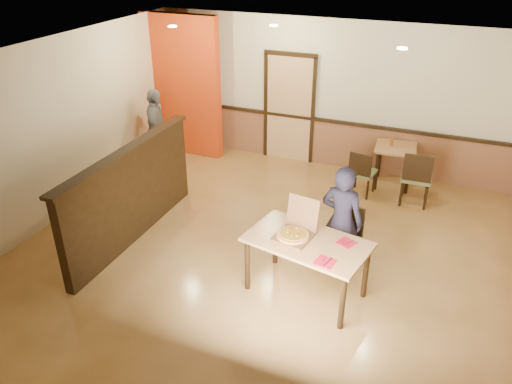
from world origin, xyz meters
TOP-DOWN VIEW (x-y plane):
  - floor at (0.00, 0.00)m, footprint 7.00×7.00m
  - ceiling at (0.00, 0.00)m, footprint 7.00×7.00m
  - wall_back at (0.00, 3.50)m, footprint 7.00×0.00m
  - wall_left at (-3.50, 0.00)m, footprint 0.00×7.00m
  - wainscot_back at (0.00, 3.47)m, footprint 7.00×0.04m
  - chair_rail_back at (0.00, 3.45)m, footprint 7.00×0.06m
  - back_door at (-0.80, 3.46)m, footprint 0.90×0.06m
  - booth_partition at (-2.00, -0.20)m, footprint 0.20×3.10m
  - red_accent_panel at (-2.90, 3.00)m, footprint 1.60×0.20m
  - spot_a at (-2.30, 1.80)m, footprint 0.14×0.14m
  - spot_b at (-0.80, 2.50)m, footprint 0.14×0.14m
  - spot_c at (1.40, 1.50)m, footprint 0.14×0.14m
  - main_table at (0.80, -0.51)m, footprint 1.63×1.13m
  - diner_chair at (1.10, 0.26)m, footprint 0.51×0.51m
  - side_chair_left at (0.90, 2.44)m, footprint 0.47×0.47m
  - side_chair_right at (1.81, 2.43)m, footprint 0.50×0.50m
  - side_table at (1.36, 3.05)m, footprint 0.76×0.76m
  - diner at (1.08, 0.11)m, footprint 0.63×0.46m
  - passerby at (-3.00, 2.08)m, footprint 0.70×1.00m
  - pizza_box at (0.62, -0.47)m, footprint 0.50×0.57m
  - pizza at (0.61, -0.52)m, footprint 0.47×0.47m
  - napkin_near at (1.11, -0.86)m, footprint 0.25×0.25m
  - napkin_far at (1.25, -0.37)m, footprint 0.26×0.26m
  - condiment at (1.27, 3.06)m, footprint 0.06×0.06m

SIDE VIEW (x-z plane):
  - floor at x=0.00m, z-range 0.00..0.00m
  - wainscot_back at x=0.00m, z-range 0.00..0.90m
  - side_chair_left at x=0.90m, z-range 0.04..0.87m
  - diner_chair at x=1.10m, z-range 0.04..0.94m
  - side_chair_right at x=1.81m, z-range 0.05..1.02m
  - side_table at x=1.36m, z-range 0.20..0.96m
  - main_table at x=0.80m, z-range 0.29..1.09m
  - booth_partition at x=-2.00m, z-range 0.01..1.46m
  - passerby at x=-3.00m, z-range 0.00..1.57m
  - diner at x=1.08m, z-range 0.00..1.59m
  - napkin_far at x=1.25m, z-range 0.80..0.81m
  - napkin_near at x=1.11m, z-range 0.80..0.81m
  - condiment at x=1.27m, z-range 0.76..0.90m
  - pizza at x=0.61m, z-range 0.83..0.86m
  - pizza_box at x=0.62m, z-range 0.63..1.08m
  - chair_rail_back at x=0.00m, z-range 0.89..0.95m
  - back_door at x=-0.80m, z-range 0.00..2.10m
  - red_accent_panel at x=-2.90m, z-range 0.01..2.79m
  - wall_back at x=0.00m, z-range -2.10..4.90m
  - wall_left at x=-3.50m, z-range -2.10..4.90m
  - spot_a at x=-2.30m, z-range 2.77..2.79m
  - spot_b at x=-0.80m, z-range 2.77..2.79m
  - spot_c at x=1.40m, z-range 2.77..2.79m
  - ceiling at x=0.00m, z-range 2.80..2.80m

